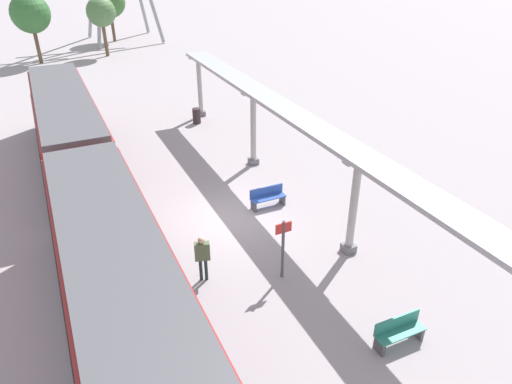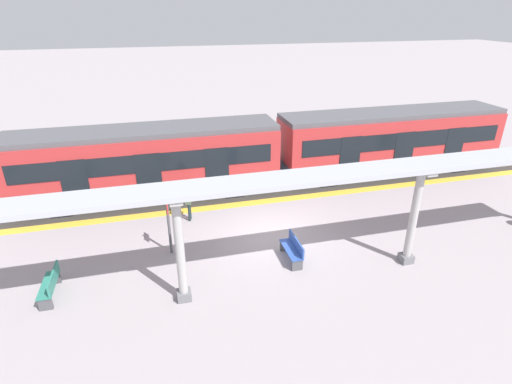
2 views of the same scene
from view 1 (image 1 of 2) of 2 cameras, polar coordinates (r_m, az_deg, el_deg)
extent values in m
plane|color=#9D9497|center=(18.49, -3.11, -3.35)|extent=(176.00, 176.00, 0.00)
cube|color=gold|center=(17.75, -12.59, -5.63)|extent=(0.53, 31.16, 0.01)
cube|color=#38332D|center=(17.58, -18.50, -6.98)|extent=(3.20, 43.16, 0.01)
cube|color=#B02C2D|center=(12.74, -16.56, -11.23)|extent=(2.60, 12.26, 2.60)
cube|color=#364A64|center=(13.41, -15.93, -14.57)|extent=(2.63, 12.28, 0.55)
cube|color=#515156|center=(11.90, -17.52, -6.00)|extent=(2.39, 12.26, 0.24)
cube|color=black|center=(12.70, -10.93, -8.76)|extent=(0.03, 11.28, 0.84)
cube|color=black|center=(10.92, -5.92, -20.25)|extent=(0.04, 1.10, 2.00)
cube|color=black|center=(13.05, -10.67, -10.70)|extent=(0.04, 1.10, 2.00)
cube|color=black|center=(15.49, -13.81, -3.94)|extent=(0.04, 1.10, 2.00)
cube|color=black|center=(16.85, -18.31, -7.35)|extent=(2.21, 0.90, 0.64)
cube|color=#B02C2D|center=(24.11, -22.36, 7.65)|extent=(2.60, 12.26, 2.60)
cube|color=#364A64|center=(24.47, -21.91, 5.44)|extent=(2.63, 12.28, 0.55)
cube|color=#515156|center=(23.68, -23.01, 10.83)|extent=(2.39, 12.26, 0.24)
cube|color=black|center=(24.09, -19.41, 8.98)|extent=(0.03, 11.28, 0.84)
cube|color=black|center=(21.43, -17.96, 5.13)|extent=(0.04, 1.10, 2.00)
cube|color=black|center=(24.27, -19.18, 7.75)|extent=(0.04, 1.10, 2.00)
cube|color=black|center=(27.16, -20.14, 9.81)|extent=(0.04, 1.10, 2.00)
cube|color=black|center=(28.35, -22.53, 7.17)|extent=(2.21, 0.90, 0.64)
cube|color=black|center=(21.15, -20.50, 0.17)|extent=(2.21, 0.90, 0.64)
cube|color=slate|center=(16.92, 11.42, -6.83)|extent=(0.44, 0.44, 0.30)
cylinder|color=#A7A4A3|center=(15.94, 12.04, -1.62)|extent=(0.28, 0.28, 3.28)
cube|color=#A7A4A3|center=(15.16, 12.70, 3.91)|extent=(1.10, 0.36, 0.12)
cube|color=slate|center=(22.84, -0.32, 3.87)|extent=(0.44, 0.44, 0.30)
cylinder|color=#A7A4A3|center=(22.13, -0.33, 8.07)|extent=(0.28, 0.28, 3.28)
cube|color=#A7A4A3|center=(21.57, -0.35, 12.28)|extent=(1.10, 0.36, 0.12)
cube|color=slate|center=(29.48, -6.80, 9.68)|extent=(0.44, 0.44, 0.30)
cylinder|color=#A7A4A3|center=(28.93, -7.01, 13.02)|extent=(0.28, 0.28, 3.28)
cube|color=#A7A4A3|center=(28.51, -7.23, 16.30)|extent=(1.10, 0.36, 0.12)
cube|color=#A8AAB2|center=(17.92, 5.59, 9.00)|extent=(1.20, 24.84, 0.16)
cube|color=#2C4EA1|center=(19.04, 1.53, -0.71)|extent=(1.50, 0.45, 0.04)
cube|color=#2C4EA1|center=(19.08, 1.28, 0.12)|extent=(1.50, 0.07, 0.40)
cube|color=#4C4C51|center=(19.43, 3.29, -0.88)|extent=(0.10, 0.40, 0.42)
cube|color=#4C4C51|center=(18.90, -0.30, -1.75)|extent=(0.10, 0.40, 0.42)
cube|color=#2C7F6C|center=(13.75, 17.49, -16.31)|extent=(1.51, 0.46, 0.04)
cube|color=#2C7F6C|center=(13.69, 17.11, -15.18)|extent=(1.50, 0.08, 0.40)
cube|color=#4C4C51|center=(14.28, 19.47, -15.95)|extent=(0.11, 0.40, 0.42)
cube|color=#4C4C51|center=(13.57, 15.08, -18.02)|extent=(0.11, 0.40, 0.42)
cylinder|color=#322528|center=(28.17, -7.39, 9.37)|extent=(0.48, 0.48, 0.92)
cylinder|color=#4C4C51|center=(14.93, 3.35, -7.18)|extent=(0.10, 0.10, 2.20)
cube|color=red|center=(14.44, 3.45, -4.47)|extent=(0.56, 0.04, 0.36)
cylinder|color=#1D2A2D|center=(15.29, -6.87, -9.56)|extent=(0.11, 0.11, 0.84)
cylinder|color=#1D2A2D|center=(15.29, -6.22, -9.51)|extent=(0.11, 0.11, 0.84)
cube|color=#516445|center=(14.84, -6.70, -7.32)|extent=(0.54, 0.36, 0.63)
sphere|color=beige|center=(14.59, -6.80, -5.96)|extent=(0.23, 0.23, 0.23)
cylinder|color=brown|center=(46.18, -25.48, 16.01)|extent=(0.32, 0.32, 2.85)
sphere|color=#316730|center=(45.76, -26.24, 19.29)|extent=(3.26, 3.26, 3.26)
cylinder|color=brown|center=(46.82, -18.21, 17.48)|extent=(0.32, 0.32, 2.87)
sphere|color=#4B7241|center=(46.44, -18.71, 20.44)|extent=(2.60, 2.60, 2.60)
cylinder|color=brown|center=(53.49, -17.34, 18.85)|extent=(0.32, 0.32, 2.69)
sphere|color=#396930|center=(53.13, -17.79, 21.64)|extent=(3.25, 3.25, 3.25)
camera|label=2|loc=(21.80, 39.02, 19.50)|focal=28.18mm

